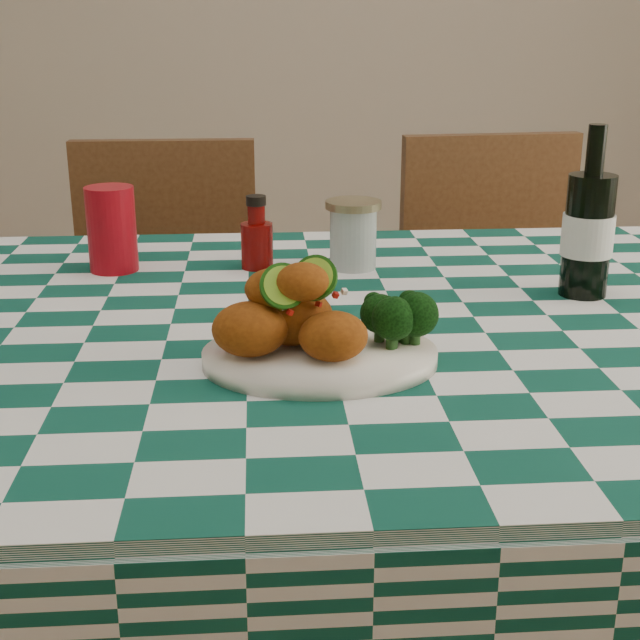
{
  "coord_description": "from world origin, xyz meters",
  "views": [
    {
      "loc": [
        -0.09,
        -1.13,
        1.17
      ],
      "look_at": [
        -0.02,
        -0.16,
        0.84
      ],
      "focal_mm": 50.0,
      "sensor_mm": 36.0,
      "label": 1
    }
  ],
  "objects_px": {
    "fried_chicken_pile": "(302,307)",
    "mason_jar": "(353,235)",
    "red_tumbler": "(112,229)",
    "ketchup_bottle": "(257,232)",
    "wooden_chair_right": "(509,351)",
    "beer_bottle": "(590,212)",
    "wooden_chair_left": "(164,359)",
    "dining_table": "(324,569)",
    "plate": "(320,357)"
  },
  "relations": [
    {
      "from": "red_tumbler",
      "to": "wooden_chair_right",
      "type": "distance_m",
      "value": 0.99
    },
    {
      "from": "dining_table",
      "to": "beer_bottle",
      "type": "relative_size",
      "value": 6.72
    },
    {
      "from": "fried_chicken_pile",
      "to": "ketchup_bottle",
      "type": "xyz_separation_m",
      "value": [
        -0.05,
        0.43,
        -0.01
      ]
    },
    {
      "from": "ketchup_bottle",
      "to": "wooden_chair_left",
      "type": "relative_size",
      "value": 0.13
    },
    {
      "from": "mason_jar",
      "to": "ketchup_bottle",
      "type": "bearing_deg",
      "value": 175.95
    },
    {
      "from": "mason_jar",
      "to": "wooden_chair_left",
      "type": "xyz_separation_m",
      "value": [
        -0.37,
        0.46,
        -0.39
      ]
    },
    {
      "from": "wooden_chair_left",
      "to": "wooden_chair_right",
      "type": "distance_m",
      "value": 0.77
    },
    {
      "from": "mason_jar",
      "to": "wooden_chair_left",
      "type": "relative_size",
      "value": 0.12
    },
    {
      "from": "wooden_chair_right",
      "to": "fried_chicken_pile",
      "type": "bearing_deg",
      "value": -125.43
    },
    {
      "from": "red_tumbler",
      "to": "wooden_chair_right",
      "type": "xyz_separation_m",
      "value": [
        0.79,
        0.43,
        -0.39
      ]
    },
    {
      "from": "ketchup_bottle",
      "to": "wooden_chair_right",
      "type": "height_order",
      "value": "wooden_chair_right"
    },
    {
      "from": "dining_table",
      "to": "ketchup_bottle",
      "type": "distance_m",
      "value": 0.54
    },
    {
      "from": "dining_table",
      "to": "beer_bottle",
      "type": "xyz_separation_m",
      "value": [
        0.39,
        0.09,
        0.52
      ]
    },
    {
      "from": "dining_table",
      "to": "beer_bottle",
      "type": "bearing_deg",
      "value": 13.01
    },
    {
      "from": "ketchup_bottle",
      "to": "beer_bottle",
      "type": "height_order",
      "value": "beer_bottle"
    },
    {
      "from": "dining_table",
      "to": "wooden_chair_left",
      "type": "relative_size",
      "value": 1.82
    },
    {
      "from": "fried_chicken_pile",
      "to": "red_tumbler",
      "type": "xyz_separation_m",
      "value": [
        -0.28,
        0.43,
        -0.0
      ]
    },
    {
      "from": "plate",
      "to": "ketchup_bottle",
      "type": "distance_m",
      "value": 0.44
    },
    {
      "from": "wooden_chair_left",
      "to": "fried_chicken_pile",
      "type": "bearing_deg",
      "value": -72.96
    },
    {
      "from": "ketchup_bottle",
      "to": "mason_jar",
      "type": "bearing_deg",
      "value": -4.05
    },
    {
      "from": "fried_chicken_pile",
      "to": "mason_jar",
      "type": "relative_size",
      "value": 1.5
    },
    {
      "from": "ketchup_bottle",
      "to": "wooden_chair_right",
      "type": "relative_size",
      "value": 0.13
    },
    {
      "from": "ketchup_bottle",
      "to": "beer_bottle",
      "type": "bearing_deg",
      "value": -20.97
    },
    {
      "from": "dining_table",
      "to": "wooden_chair_left",
      "type": "height_order",
      "value": "wooden_chair_left"
    },
    {
      "from": "mason_jar",
      "to": "fried_chicken_pile",
      "type": "bearing_deg",
      "value": -103.95
    },
    {
      "from": "red_tumbler",
      "to": "wooden_chair_right",
      "type": "height_order",
      "value": "red_tumbler"
    },
    {
      "from": "ketchup_bottle",
      "to": "beer_bottle",
      "type": "xyz_separation_m",
      "value": [
        0.48,
        -0.18,
        0.06
      ]
    },
    {
      "from": "mason_jar",
      "to": "beer_bottle",
      "type": "bearing_deg",
      "value": -28.11
    },
    {
      "from": "mason_jar",
      "to": "beer_bottle",
      "type": "relative_size",
      "value": 0.45
    },
    {
      "from": "fried_chicken_pile",
      "to": "mason_jar",
      "type": "bearing_deg",
      "value": 76.05
    },
    {
      "from": "fried_chicken_pile",
      "to": "ketchup_bottle",
      "type": "relative_size",
      "value": 1.39
    },
    {
      "from": "plate",
      "to": "wooden_chair_right",
      "type": "bearing_deg",
      "value": 60.48
    },
    {
      "from": "fried_chicken_pile",
      "to": "red_tumbler",
      "type": "distance_m",
      "value": 0.52
    },
    {
      "from": "fried_chicken_pile",
      "to": "mason_jar",
      "type": "xyz_separation_m",
      "value": [
        0.1,
        0.42,
        -0.02
      ]
    },
    {
      "from": "red_tumbler",
      "to": "ketchup_bottle",
      "type": "height_order",
      "value": "red_tumbler"
    },
    {
      "from": "beer_bottle",
      "to": "wooden_chair_left",
      "type": "xyz_separation_m",
      "value": [
        -0.69,
        0.63,
        -0.45
      ]
    },
    {
      "from": "fried_chicken_pile",
      "to": "wooden_chair_right",
      "type": "relative_size",
      "value": 0.18
    },
    {
      "from": "wooden_chair_left",
      "to": "wooden_chair_right",
      "type": "bearing_deg",
      "value": -0.69
    },
    {
      "from": "plate",
      "to": "ketchup_bottle",
      "type": "bearing_deg",
      "value": 99.36
    },
    {
      "from": "ketchup_bottle",
      "to": "mason_jar",
      "type": "relative_size",
      "value": 1.07
    },
    {
      "from": "ketchup_bottle",
      "to": "beer_bottle",
      "type": "distance_m",
      "value": 0.51
    },
    {
      "from": "plate",
      "to": "ketchup_bottle",
      "type": "relative_size",
      "value": 2.34
    },
    {
      "from": "wooden_chair_right",
      "to": "ketchup_bottle",
      "type": "bearing_deg",
      "value": -147.11
    },
    {
      "from": "plate",
      "to": "fried_chicken_pile",
      "type": "bearing_deg",
      "value": 180.0
    },
    {
      "from": "dining_table",
      "to": "fried_chicken_pile",
      "type": "height_order",
      "value": "fried_chicken_pile"
    },
    {
      "from": "dining_table",
      "to": "red_tumbler",
      "type": "distance_m",
      "value": 0.62
    },
    {
      "from": "beer_bottle",
      "to": "ketchup_bottle",
      "type": "bearing_deg",
      "value": 159.03
    },
    {
      "from": "wooden_chair_right",
      "to": "red_tumbler",
      "type": "bearing_deg",
      "value": -156.2
    },
    {
      "from": "beer_bottle",
      "to": "wooden_chair_right",
      "type": "relative_size",
      "value": 0.27
    },
    {
      "from": "wooden_chair_left",
      "to": "plate",
      "type": "bearing_deg",
      "value": -71.75
    }
  ]
}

